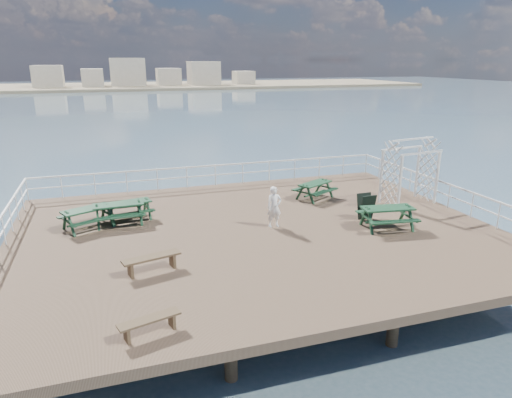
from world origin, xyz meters
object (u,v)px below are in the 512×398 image
object	(u,v)px
picnic_table_b	(129,207)
picnic_table_d	(118,209)
flat_bench_far	(150,322)
person	(274,207)
picnic_table_a	(87,214)
picnic_table_c	(315,187)
flat_bench_near	(152,260)
trellis_arbor	(409,175)
picnic_table_e	(387,213)

from	to	relation	value
picnic_table_b	picnic_table_d	world-z (taller)	picnic_table_d
flat_bench_far	person	xyz separation A→B (m)	(5.31, 5.96, 0.48)
picnic_table_d	person	distance (m)	6.15
picnic_table_d	person	size ratio (longest dim) A/B	1.24
person	picnic_table_a	bearing A→B (deg)	162.39
picnic_table_d	flat_bench_far	world-z (taller)	picnic_table_d
picnic_table_b	flat_bench_far	size ratio (longest dim) A/B	1.31
picnic_table_b	picnic_table_d	size ratio (longest dim) A/B	1.00
picnic_table_a	person	bearing A→B (deg)	-41.73
picnic_table_a	picnic_table_c	distance (m)	10.05
picnic_table_b	flat_bench_near	xyz separation A→B (m)	(0.39, -5.18, -0.16)
picnic_table_a	flat_bench_near	xyz separation A→B (m)	(1.96, -4.64, -0.19)
picnic_table_d	person	xyz separation A→B (m)	(5.72, -2.23, 0.21)
picnic_table_b	trellis_arbor	bearing A→B (deg)	-18.71
picnic_table_d	person	world-z (taller)	person
picnic_table_a	picnic_table_b	bearing A→B (deg)	-5.98
picnic_table_d	picnic_table_c	bearing A→B (deg)	2.41
trellis_arbor	person	size ratio (longest dim) A/B	1.84
flat_bench_near	person	bearing A→B (deg)	13.43
picnic_table_b	flat_bench_near	world-z (taller)	picnic_table_b
flat_bench_near	person	world-z (taller)	person
trellis_arbor	person	bearing A→B (deg)	-179.50
picnic_table_a	flat_bench_near	distance (m)	5.04
picnic_table_a	picnic_table_d	distance (m)	1.17
trellis_arbor	person	distance (m)	6.92
picnic_table_c	flat_bench_near	bearing A→B (deg)	-173.52
picnic_table_a	flat_bench_far	size ratio (longest dim) A/B	1.51
picnic_table_b	picnic_table_c	size ratio (longest dim) A/B	0.90
picnic_table_b	flat_bench_far	world-z (taller)	picnic_table_b
trellis_arbor	picnic_table_e	bearing A→B (deg)	-145.36
picnic_table_a	picnic_table_d	bearing A→B (deg)	-17.07
trellis_arbor	picnic_table_b	bearing A→B (deg)	164.43
flat_bench_far	picnic_table_b	bearing A→B (deg)	74.20
picnic_table_c	flat_bench_near	distance (m)	9.78
flat_bench_near	picnic_table_d	bearing A→B (deg)	85.38
picnic_table_a	picnic_table_e	bearing A→B (deg)	-43.01
flat_bench_near	trellis_arbor	distance (m)	12.33
trellis_arbor	picnic_table_c	bearing A→B (deg)	144.14
picnic_table_b	trellis_arbor	distance (m)	12.26
picnic_table_a	picnic_table_c	bearing A→B (deg)	-19.75
picnic_table_e	flat_bench_far	world-z (taller)	picnic_table_e
flat_bench_near	flat_bench_far	size ratio (longest dim) A/B	1.20
person	flat_bench_near	bearing A→B (deg)	-153.30
person	trellis_arbor	bearing A→B (deg)	7.90
picnic_table_a	trellis_arbor	distance (m)	13.76
picnic_table_c	trellis_arbor	size ratio (longest dim) A/B	0.75
picnic_table_c	picnic_table_d	distance (m)	8.89
flat_bench_far	trellis_arbor	distance (m)	14.05
picnic_table_c	person	bearing A→B (deg)	-164.46
picnic_table_c	picnic_table_e	distance (m)	4.58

